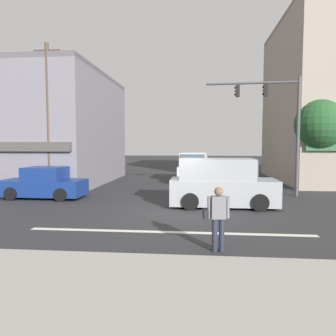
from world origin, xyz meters
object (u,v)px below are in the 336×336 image
(sedan_crossing_rightbound, at_px, (44,184))
(pedestrian_foreground_with_bag, at_px, (217,215))
(traffic_light_mast, at_px, (279,117))
(street_tree, at_px, (320,125))
(utility_pole_near_left, at_px, (49,117))
(van_waiting_far, at_px, (221,184))
(van_crossing_center, at_px, (194,168))

(sedan_crossing_rightbound, relative_size, pedestrian_foreground_with_bag, 2.48)
(traffic_light_mast, bearing_deg, sedan_crossing_rightbound, -170.59)
(street_tree, bearing_deg, utility_pole_near_left, -168.32)
(van_waiting_far, height_order, pedestrian_foreground_with_bag, van_waiting_far)
(street_tree, height_order, van_waiting_far, street_tree)
(van_waiting_far, bearing_deg, pedestrian_foreground_with_bag, -94.60)
(street_tree, height_order, van_crossing_center, street_tree)
(van_waiting_far, bearing_deg, sedan_crossing_rightbound, 171.09)
(sedan_crossing_rightbound, distance_m, van_crossing_center, 10.70)
(street_tree, distance_m, van_waiting_far, 8.56)
(van_crossing_center, xyz_separation_m, pedestrian_foreground_with_bag, (0.84, -15.15, -0.05))
(utility_pole_near_left, bearing_deg, pedestrian_foreground_with_bag, -45.03)
(van_crossing_center, bearing_deg, sedan_crossing_rightbound, -134.16)
(traffic_light_mast, height_order, van_crossing_center, traffic_light_mast)
(street_tree, relative_size, van_crossing_center, 1.13)
(utility_pole_near_left, bearing_deg, sedan_crossing_rightbound, -82.31)
(traffic_light_mast, distance_m, sedan_crossing_rightbound, 12.62)
(utility_pole_near_left, bearing_deg, traffic_light_mast, 4.82)
(van_crossing_center, relative_size, pedestrian_foreground_with_bag, 2.82)
(sedan_crossing_rightbound, bearing_deg, pedestrian_foreground_with_bag, -42.01)
(traffic_light_mast, xyz_separation_m, pedestrian_foreground_with_bag, (-3.67, -9.46, -3.22))
(van_crossing_center, bearing_deg, van_waiting_far, -81.61)
(traffic_light_mast, bearing_deg, street_tree, 36.38)
(street_tree, distance_m, van_crossing_center, 8.65)
(pedestrian_foreground_with_bag, bearing_deg, van_waiting_far, 85.40)
(pedestrian_foreground_with_bag, bearing_deg, utility_pole_near_left, 134.97)
(utility_pole_near_left, distance_m, traffic_light_mast, 12.14)
(traffic_light_mast, height_order, sedan_crossing_rightbound, traffic_light_mast)
(street_tree, distance_m, pedestrian_foreground_with_bag, 13.52)
(van_waiting_far, distance_m, sedan_crossing_rightbound, 8.90)
(van_crossing_center, bearing_deg, pedestrian_foreground_with_bag, -86.81)
(street_tree, relative_size, van_waiting_far, 1.15)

